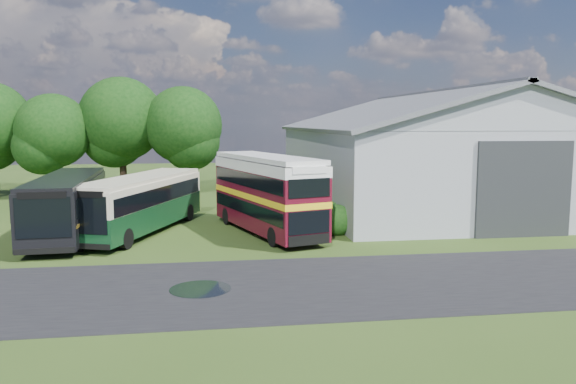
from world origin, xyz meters
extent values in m
plane|color=#263D13|center=(0.00, 0.00, 0.00)|extent=(120.00, 120.00, 0.00)
cube|color=black|center=(3.00, -3.00, 0.00)|extent=(60.00, 8.00, 0.02)
cylinder|color=black|center=(-1.50, -3.00, 0.00)|extent=(2.20, 2.20, 0.01)
cube|color=gray|center=(15.00, 16.00, 2.75)|extent=(18.00, 24.00, 5.50)
cube|color=#2D3033|center=(15.00, 3.92, 2.50)|extent=(5.20, 0.18, 5.00)
cylinder|color=black|center=(-13.00, 23.50, 1.53)|extent=(0.56, 0.56, 3.06)
sphere|color=black|center=(-13.00, 23.50, 5.27)|extent=(5.78, 5.78, 5.78)
cylinder|color=black|center=(-8.00, 24.80, 1.80)|extent=(0.56, 0.56, 3.60)
sphere|color=black|center=(-8.00, 24.80, 6.20)|extent=(6.80, 6.80, 6.80)
cylinder|color=black|center=(-3.00, 23.80, 1.66)|extent=(0.56, 0.56, 3.31)
sphere|color=black|center=(-3.00, 23.80, 5.70)|extent=(6.26, 6.26, 6.26)
sphere|color=#194714|center=(5.60, 6.00, 0.00)|extent=(1.70, 1.70, 1.70)
sphere|color=#194714|center=(5.60, 8.00, 0.00)|extent=(1.60, 1.60, 1.60)
sphere|color=#194714|center=(5.60, 10.00, 0.00)|extent=(1.80, 1.80, 1.80)
cube|color=#0E3419|center=(-4.72, 8.05, 1.68)|extent=(6.20, 11.30, 2.76)
cube|color=#4C0A19|center=(1.98, 6.97, 2.24)|extent=(5.30, 10.03, 3.90)
cube|color=black|center=(-8.45, 7.74, 1.73)|extent=(3.30, 11.55, 2.84)
camera|label=1|loc=(-1.20, -22.71, 5.96)|focal=35.00mm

